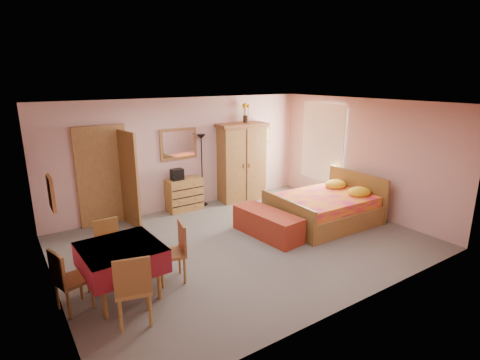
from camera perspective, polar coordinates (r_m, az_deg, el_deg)
floor at (r=7.22m, az=0.67°, el=-9.48°), size 6.50×6.50×0.00m
ceiling at (r=6.57m, az=0.74°, el=11.57°), size 6.50×6.50×0.00m
wall_back at (r=8.90m, az=-8.45°, el=3.97°), size 6.50×0.10×2.60m
wall_front at (r=5.02m, az=17.13°, el=-5.58°), size 6.50×0.10×2.60m
wall_left at (r=5.69m, az=-27.47°, el=-4.18°), size 0.10×5.00×2.60m
wall_right at (r=8.98m, az=18.11°, el=3.46°), size 0.10×5.00×2.60m
doorway at (r=8.32m, az=-20.16°, el=0.44°), size 1.06×0.12×2.15m
window at (r=9.69m, az=12.49°, el=5.60°), size 0.08×1.40×1.95m
picture_left at (r=5.01m, az=-26.85°, el=-1.80°), size 0.04×0.32×0.42m
picture_back at (r=10.04m, az=3.83°, el=6.84°), size 0.30×0.04×0.40m
chest_of_drawers at (r=8.87m, az=-8.47°, el=-2.18°), size 0.82×0.42×0.77m
wall_mirror at (r=8.79m, az=-9.36°, el=5.44°), size 0.92×0.07×0.72m
stereo at (r=8.65m, az=-9.57°, el=0.85°), size 0.28×0.21×0.25m
floor_lamp at (r=9.05m, az=-5.81°, el=1.47°), size 0.28×0.28×1.74m
wardrobe at (r=9.40m, az=0.21°, el=2.73°), size 1.30×0.74×1.95m
sunflower_vase at (r=9.40m, az=0.87°, el=10.22°), size 0.20×0.20×0.47m
bed at (r=8.21m, az=12.65°, el=-3.07°), size 2.17×1.73×0.98m
bench at (r=7.43m, az=4.21°, el=-6.68°), size 0.70×1.55×0.50m
dining_table at (r=5.71m, az=-17.49°, el=-13.07°), size 1.10×1.10×0.77m
chair_south at (r=5.08m, az=-15.99°, el=-15.40°), size 0.54×0.54×0.97m
chair_north at (r=6.38m, az=-19.06°, el=-9.66°), size 0.40×0.40×0.85m
chair_west at (r=5.60m, az=-24.11°, el=-13.63°), size 0.50×0.50×0.89m
chair_east at (r=5.88m, az=-10.55°, el=-10.89°), size 0.50×0.50×0.92m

